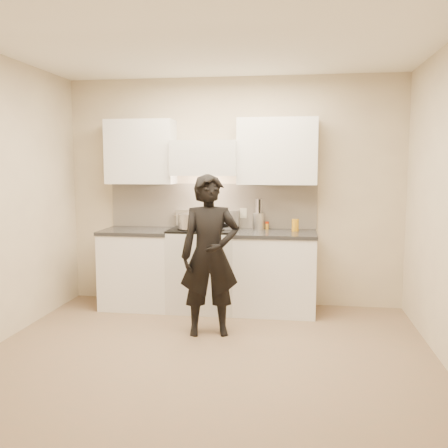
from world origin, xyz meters
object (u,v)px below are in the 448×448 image
Objects in this scene: stove at (204,268)px; utensil_crock at (259,220)px; person at (210,255)px; counter_right at (275,272)px; wok at (218,218)px.

utensil_crock is at bearing 19.33° from stove.
person is at bearing -110.10° from utensil_crock.
counter_right is 2.57× the size of utensil_crock.
utensil_crock reaches higher than stove.
counter_right is at bearing -45.92° from utensil_crock.
stove is 0.83m from counter_right.
wok is at bearing 81.68° from person.
utensil_crock is (0.48, 0.07, -0.02)m from wok.
stove is at bearing -160.67° from utensil_crock.
wok reaches higher than counter_right.
wok is (0.14, 0.14, 0.57)m from stove.
utensil_crock is 0.23× the size of person.
person reaches higher than wok.
utensil_crock is 1.18m from person.
utensil_crock is (0.62, 0.22, 0.56)m from stove.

